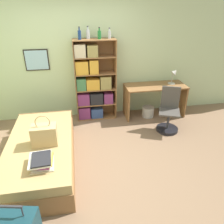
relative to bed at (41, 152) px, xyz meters
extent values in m
plane|color=#84664C|center=(0.66, -0.02, -0.22)|extent=(14.00, 14.00, 0.00)
cube|color=beige|center=(0.66, 1.69, 1.08)|extent=(10.00, 0.06, 2.60)
cube|color=black|center=(-0.12, 1.65, 1.09)|extent=(0.47, 0.02, 0.42)
cube|color=#99C1D6|center=(-0.12, 1.64, 1.09)|extent=(0.43, 0.01, 0.38)
cube|color=olive|center=(0.00, -0.02, -0.07)|extent=(1.00, 2.04, 0.30)
cube|color=tan|center=(0.00, -0.02, 0.15)|extent=(0.97, 2.01, 0.14)
cube|color=olive|center=(0.00, 0.98, 0.00)|extent=(1.00, 0.04, 0.45)
cube|color=tan|center=(0.11, -0.10, 0.38)|extent=(0.37, 0.23, 0.31)
torus|color=tan|center=(0.11, -0.10, 0.60)|extent=(0.22, 0.02, 0.22)
cube|color=beige|center=(0.11, -0.60, 0.23)|extent=(0.32, 0.35, 0.01)
cube|color=silver|center=(0.12, -0.59, 0.25)|extent=(0.26, 0.30, 0.01)
cube|color=beige|center=(0.10, -0.59, 0.26)|extent=(0.25, 0.29, 0.01)
cube|color=beige|center=(0.10, -0.59, 0.27)|extent=(0.28, 0.29, 0.02)
cube|color=#7A336B|center=(0.11, -0.59, 0.29)|extent=(0.29, 0.35, 0.02)
cube|color=gold|center=(0.10, -0.60, 0.31)|extent=(0.30, 0.29, 0.02)
cube|color=silver|center=(0.09, -0.60, 0.33)|extent=(0.30, 0.37, 0.02)
cube|color=#232328|center=(0.11, -0.62, 0.35)|extent=(0.27, 0.34, 0.02)
cylinder|color=#2D2D33|center=(0.05, -1.45, 0.40)|extent=(0.01, 0.01, 0.12)
cube|color=#2D2D33|center=(-0.08, -1.43, 0.46)|extent=(0.28, 0.08, 0.02)
cube|color=olive|center=(0.62, 1.48, 0.64)|extent=(0.02, 0.32, 1.72)
cube|color=olive|center=(1.46, 1.48, 0.64)|extent=(0.02, 0.32, 1.72)
cube|color=olive|center=(1.04, 1.64, 0.64)|extent=(0.86, 0.01, 1.72)
cube|color=olive|center=(1.04, 1.48, -0.21)|extent=(0.82, 0.32, 0.02)
cube|color=olive|center=(1.04, 1.48, 0.12)|extent=(0.82, 0.32, 0.02)
cube|color=olive|center=(1.04, 1.48, 0.47)|extent=(0.82, 0.32, 0.02)
cube|color=olive|center=(1.04, 1.48, 0.81)|extent=(0.82, 0.32, 0.02)
cube|color=olive|center=(1.04, 1.48, 1.15)|extent=(0.82, 0.32, 0.02)
cube|color=olive|center=(1.04, 1.48, 1.49)|extent=(0.82, 0.32, 0.02)
cube|color=#7A336B|center=(0.76, 1.46, -0.07)|extent=(0.25, 0.24, 0.27)
cube|color=#334C84|center=(1.04, 1.46, -0.09)|extent=(0.26, 0.24, 0.22)
cube|color=#7A336B|center=(0.76, 1.46, 0.26)|extent=(0.25, 0.24, 0.26)
cube|color=#232328|center=(1.04, 1.46, 0.26)|extent=(0.27, 0.24, 0.25)
cube|color=#7A336B|center=(1.30, 1.46, 0.25)|extent=(0.19, 0.24, 0.23)
cube|color=#427A4C|center=(0.74, 1.46, 0.60)|extent=(0.19, 0.24, 0.25)
cube|color=gold|center=(0.98, 1.46, 0.59)|extent=(0.27, 0.24, 0.23)
cube|color=#99894C|center=(1.25, 1.46, 0.61)|extent=(0.23, 0.24, 0.28)
cube|color=gold|center=(0.77, 1.46, 0.95)|extent=(0.26, 0.24, 0.27)
cube|color=gold|center=(1.01, 1.46, 0.96)|extent=(0.18, 0.24, 0.28)
cube|color=beige|center=(0.75, 1.46, 1.29)|extent=(0.22, 0.24, 0.25)
cube|color=#99894C|center=(1.00, 1.46, 1.28)|extent=(0.21, 0.24, 0.23)
cylinder|color=navy|center=(0.76, 1.43, 1.58)|extent=(0.06, 0.06, 0.17)
cylinder|color=navy|center=(0.76, 1.43, 1.69)|extent=(0.02, 0.02, 0.05)
cylinder|color=#232328|center=(0.76, 1.43, 1.73)|extent=(0.03, 0.03, 0.02)
cylinder|color=#B7BCC1|center=(0.93, 1.52, 1.58)|extent=(0.07, 0.07, 0.17)
cylinder|color=#B7BCC1|center=(0.93, 1.52, 1.69)|extent=(0.03, 0.03, 0.05)
cylinder|color=#232328|center=(0.93, 1.52, 1.73)|extent=(0.03, 0.03, 0.02)
cylinder|color=#1E6B2D|center=(1.15, 1.44, 1.58)|extent=(0.07, 0.07, 0.15)
cylinder|color=#1E6B2D|center=(1.15, 1.44, 1.68)|extent=(0.03, 0.03, 0.05)
cylinder|color=#232328|center=(1.15, 1.44, 1.71)|extent=(0.03, 0.03, 0.02)
cylinder|color=#B7BCC1|center=(1.35, 1.48, 1.57)|extent=(0.06, 0.06, 0.14)
cylinder|color=#B7BCC1|center=(1.35, 1.48, 1.66)|extent=(0.02, 0.02, 0.04)
cylinder|color=#232328|center=(1.35, 1.48, 1.69)|extent=(0.03, 0.03, 0.02)
cube|color=olive|center=(2.35, 1.35, 0.49)|extent=(1.34, 0.57, 0.02)
cube|color=olive|center=(1.70, 1.35, 0.13)|extent=(0.03, 0.53, 0.70)
cube|color=olive|center=(3.00, 1.35, 0.13)|extent=(0.03, 0.53, 0.70)
cylinder|color=#ADA89E|center=(2.73, 1.39, 0.51)|extent=(0.16, 0.16, 0.02)
cylinder|color=#ADA89E|center=(2.73, 1.39, 0.64)|extent=(0.02, 0.02, 0.24)
cone|color=#ADA89E|center=(2.78, 1.39, 0.78)|extent=(0.17, 0.13, 0.17)
cylinder|color=black|center=(2.40, 0.63, -0.19)|extent=(0.44, 0.44, 0.06)
cylinder|color=#333338|center=(2.40, 0.63, -0.01)|extent=(0.05, 0.05, 0.41)
cube|color=#47423D|center=(2.40, 0.63, 0.21)|extent=(0.52, 0.52, 0.03)
cube|color=#47423D|center=(2.47, 0.80, 0.45)|extent=(0.35, 0.17, 0.45)
cylinder|color=#B7B2A8|center=(2.21, 1.30, -0.10)|extent=(0.27, 0.27, 0.24)
camera|label=1|loc=(0.63, -2.97, 2.15)|focal=35.00mm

